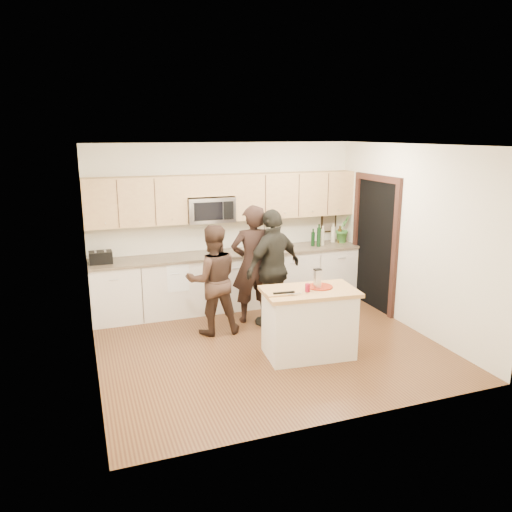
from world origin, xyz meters
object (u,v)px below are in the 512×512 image
object	(u,v)px
woman_left	(253,264)
woman_right	(273,268)
toaster	(101,257)
island	(309,322)
woman_center	(213,280)

from	to	relation	value
woman_left	woman_right	world-z (taller)	woman_left
toaster	woman_left	world-z (taller)	woman_left
woman_left	woman_right	distance (m)	0.35
island	woman_left	bearing A→B (deg)	106.49
woman_left	woman_right	size ratio (longest dim) A/B	1.02
island	woman_right	distance (m)	1.25
woman_right	toaster	bearing A→B (deg)	-45.30
island	toaster	distance (m)	3.30
woman_left	toaster	bearing A→B (deg)	-12.98
toaster	woman_left	bearing A→B (deg)	-18.66
woman_left	woman_center	xyz separation A→B (m)	(-0.69, -0.24, -0.11)
island	toaster	bearing A→B (deg)	144.17
woman_right	woman_left	bearing A→B (deg)	-68.49
toaster	woman_right	world-z (taller)	woman_right
woman_right	woman_center	bearing A→B (deg)	-23.37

